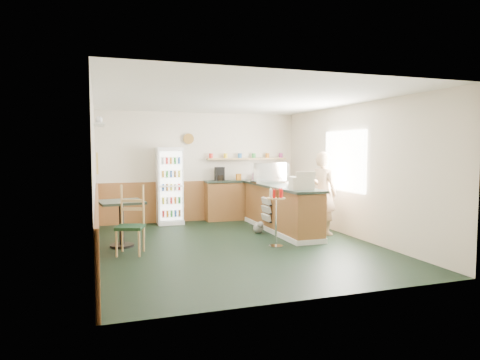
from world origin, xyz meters
name	(u,v)px	position (x,y,z in m)	size (l,w,h in m)	color
ground	(237,245)	(0.00, 0.00, 0.00)	(6.00, 6.00, 0.00)	black
room_envelope	(215,163)	(-0.23, 0.73, 1.52)	(5.04, 6.02, 2.72)	beige
service_counter	(280,210)	(1.35, 1.07, 0.46)	(0.68, 3.01, 1.01)	#935B2F
back_counter	(247,198)	(1.19, 2.80, 0.55)	(2.24, 0.42, 1.69)	#935B2F
drinks_fridge	(170,186)	(-0.81, 2.74, 0.92)	(0.61, 0.53, 1.84)	white
display_case	(270,173)	(1.35, 1.68, 1.24)	(0.82, 0.43, 0.46)	silver
cash_register	(301,183)	(1.35, 0.08, 1.13)	(0.42, 0.44, 0.24)	beige
shopkeeper	(323,193)	(2.05, 0.45, 0.87)	(0.58, 0.42, 1.74)	tan
condiment_stand	(276,208)	(0.65, -0.30, 0.72)	(0.34, 0.34, 1.06)	silver
newspaper_rack	(266,210)	(0.99, 1.02, 0.49)	(0.09, 0.44, 0.52)	black
cafe_table	(121,214)	(-2.05, 0.58, 0.60)	(0.87, 0.87, 0.85)	black
cafe_chair	(130,218)	(-1.94, 0.05, 0.62)	(0.55, 0.55, 1.18)	black
dog_doorstop	(259,227)	(0.80, 0.95, 0.13)	(0.23, 0.29, 0.27)	gray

